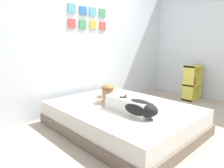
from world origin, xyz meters
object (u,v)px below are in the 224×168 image
(bed, at_px, (121,117))
(pillow, at_px, (110,92))
(cell_phone, at_px, (151,112))
(person_lying, at_px, (126,100))
(bookshelf, at_px, (192,82))
(dog, at_px, (138,107))
(coffee_cup, at_px, (111,96))

(bed, height_order, pillow, pillow)
(pillow, distance_m, cell_phone, 1.02)
(person_lying, distance_m, bookshelf, 2.28)
(bookshelf, bearing_deg, dog, -169.93)
(pillow, xyz_separation_m, coffee_cup, (-0.14, -0.16, -0.02))
(bed, bearing_deg, pillow, 63.23)
(cell_phone, bearing_deg, pillow, 77.86)
(coffee_cup, height_order, cell_phone, coffee_cup)
(dog, xyz_separation_m, coffee_cup, (0.27, 0.77, -0.07))
(dog, height_order, coffee_cup, dog)
(bed, relative_size, dog, 3.51)
(pillow, height_order, person_lying, person_lying)
(pillow, bearing_deg, person_lying, -115.39)
(coffee_cup, xyz_separation_m, bookshelf, (2.11, -0.34, -0.00))
(bookshelf, bearing_deg, pillow, 165.66)
(pillow, xyz_separation_m, dog, (-0.41, -0.93, 0.05))
(person_lying, height_order, cell_phone, person_lying)
(pillow, bearing_deg, coffee_cup, -130.53)
(pillow, relative_size, coffee_cup, 4.16)
(person_lying, relative_size, coffee_cup, 7.36)
(bed, bearing_deg, bookshelf, 0.30)
(pillow, height_order, cell_phone, pillow)
(bed, xyz_separation_m, person_lying, (-0.04, -0.11, 0.28))
(coffee_cup, distance_m, cell_phone, 0.84)
(person_lying, distance_m, coffee_cup, 0.50)
(dog, distance_m, coffee_cup, 0.82)
(pillow, distance_m, dog, 1.02)
(dog, height_order, cell_phone, dog)
(person_lying, height_order, bookshelf, bookshelf)
(person_lying, xyz_separation_m, cell_phone, (0.08, -0.37, -0.10))
(person_lying, relative_size, bookshelf, 1.23)
(dog, bearing_deg, bookshelf, 10.07)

